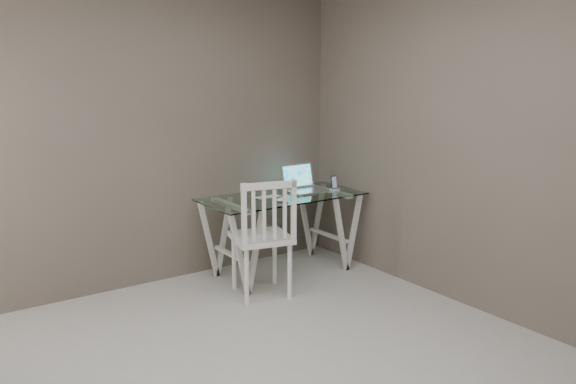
# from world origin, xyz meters

# --- Properties ---
(room) EXTENTS (4.50, 4.52, 2.71)m
(room) POSITION_xyz_m (-0.06, 0.02, 1.72)
(room) COLOR #AEABA7
(room) RESTS_ON ground
(desk) EXTENTS (1.50, 0.70, 0.75)m
(desk) POSITION_xyz_m (1.20, 1.77, 0.38)
(desk) COLOR silver
(desk) RESTS_ON ground
(chair) EXTENTS (0.56, 0.56, 1.01)m
(chair) POSITION_xyz_m (0.74, 1.38, 0.56)
(chair) COLOR white
(chair) RESTS_ON ground
(laptop) EXTENTS (0.36, 0.31, 0.25)m
(laptop) POSITION_xyz_m (1.49, 1.86, 0.81)
(laptop) COLOR silver
(laptop) RESTS_ON desk
(keyboard) EXTENTS (0.26, 0.11, 0.01)m
(keyboard) POSITION_xyz_m (1.05, 1.79, 0.75)
(keyboard) COLOR silver
(keyboard) RESTS_ON desk
(mouse) EXTENTS (0.12, 0.07, 0.04)m
(mouse) POSITION_xyz_m (1.06, 1.57, 0.77)
(mouse) COLOR white
(mouse) RESTS_ON desk
(phone_dock) EXTENTS (0.08, 0.08, 0.14)m
(phone_dock) POSITION_xyz_m (1.75, 1.70, 0.78)
(phone_dock) COLOR white
(phone_dock) RESTS_ON desk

